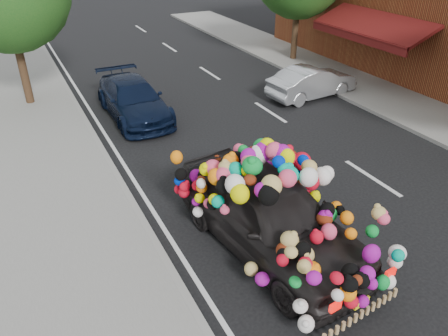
% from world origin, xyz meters
% --- Properties ---
extents(ground, '(100.00, 100.00, 0.00)m').
position_xyz_m(ground, '(0.00, 0.00, 0.00)').
color(ground, black).
rests_on(ground, ground).
extents(sidewalk, '(4.00, 60.00, 0.12)m').
position_xyz_m(sidewalk, '(-4.30, 0.00, 0.06)').
color(sidewalk, gray).
rests_on(sidewalk, ground).
extents(kerb, '(0.15, 60.00, 0.13)m').
position_xyz_m(kerb, '(-2.35, 0.00, 0.07)').
color(kerb, gray).
rests_on(kerb, ground).
extents(footpath_far, '(3.00, 40.00, 0.12)m').
position_xyz_m(footpath_far, '(8.20, 3.00, 0.06)').
color(footpath_far, gray).
rests_on(footpath_far, ground).
extents(lane_markings, '(6.00, 50.00, 0.01)m').
position_xyz_m(lane_markings, '(3.60, 0.00, 0.01)').
color(lane_markings, silver).
rests_on(lane_markings, ground).
extents(plush_art_car, '(2.84, 5.15, 2.26)m').
position_xyz_m(plush_art_car, '(-0.29, -1.11, 1.16)').
color(plush_art_car, black).
rests_on(plush_art_car, ground).
extents(navy_sedan, '(1.77, 4.30, 1.25)m').
position_xyz_m(navy_sedan, '(-0.73, 6.76, 0.62)').
color(navy_sedan, black).
rests_on(navy_sedan, ground).
extents(silver_hatchback, '(3.64, 1.57, 1.17)m').
position_xyz_m(silver_hatchback, '(5.78, 5.60, 0.58)').
color(silver_hatchback, '#B1B3B8').
rests_on(silver_hatchback, ground).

